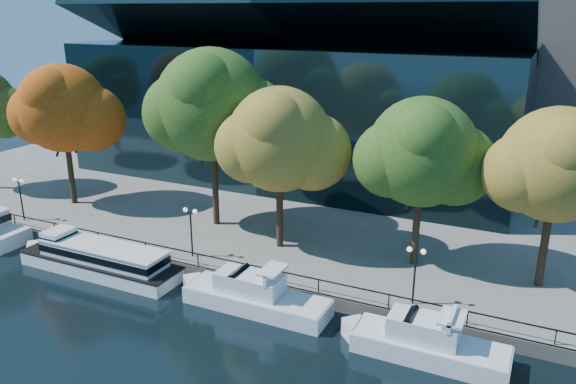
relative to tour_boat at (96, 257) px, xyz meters
The scene contains 15 objects.
ground 7.95m from the tour_boat, ahead, with size 160.00×160.00×0.00m, color black.
promenade 36.60m from the tour_boat, 77.65° to the left, with size 90.00×67.08×1.00m.
railing 8.29m from the tour_boat, 18.52° to the left, with size 88.20×0.08×0.99m.
convention_building 32.23m from the tour_boat, 82.99° to the left, with size 50.00×24.57×21.43m.
tour_boat is the anchor object (origin of this frame).
cruiser_near 13.75m from the tour_boat, ahead, with size 11.46×2.95×3.32m.
cruiser_far 25.79m from the tour_boat, ahead, with size 10.16×2.82×3.32m.
tree_1 17.68m from the tour_boat, 141.03° to the left, with size 10.68×8.76×13.93m.
tree_2 15.67m from the tour_boat, 67.01° to the left, with size 12.20×10.00×15.81m.
tree_3 17.13m from the tour_boat, 35.68° to the left, with size 10.38×8.51×13.20m.
tree_4 26.39m from the tour_boat, 23.82° to the left, with size 10.10×8.29×12.91m.
tree_5 34.48m from the tour_boat, 18.03° to the left, with size 9.73×7.98×12.78m.
lamp_0 13.35m from the tour_boat, 162.75° to the left, with size 1.26×0.36×4.03m.
lamp_1 8.01m from the tour_boat, 30.97° to the left, with size 1.26×0.36×4.03m.
lamp_2 24.58m from the tour_boat, ahead, with size 1.26×0.36×4.03m.
Camera 1 is at (23.09, -29.24, 19.75)m, focal length 35.00 mm.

